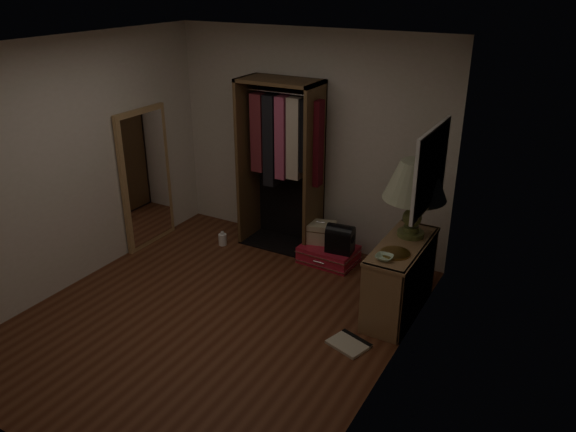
% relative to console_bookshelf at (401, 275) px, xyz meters
% --- Properties ---
extents(ground, '(4.00, 4.00, 0.00)m').
position_rel_console_bookshelf_xyz_m(ground, '(-1.54, -1.03, -0.40)').
color(ground, '#532917').
rests_on(ground, ground).
extents(room_walls, '(3.52, 4.02, 2.60)m').
position_rel_console_bookshelf_xyz_m(room_walls, '(-1.46, -0.99, 1.10)').
color(room_walls, beige).
rests_on(room_walls, ground).
extents(console_bookshelf, '(0.42, 1.12, 0.75)m').
position_rel_console_bookshelf_xyz_m(console_bookshelf, '(0.00, 0.00, 0.00)').
color(console_bookshelf, olive).
rests_on(console_bookshelf, ground).
extents(open_wardrobe, '(1.02, 0.50, 2.05)m').
position_rel_console_bookshelf_xyz_m(open_wardrobe, '(-1.76, 0.73, 0.82)').
color(open_wardrobe, brown).
rests_on(open_wardrobe, ground).
extents(floor_mirror, '(0.06, 0.80, 1.70)m').
position_rel_console_bookshelf_xyz_m(floor_mirror, '(-3.24, -0.03, 0.45)').
color(floor_mirror, tan).
rests_on(floor_mirror, ground).
extents(pink_suitcase, '(0.67, 0.50, 0.20)m').
position_rel_console_bookshelf_xyz_m(pink_suitcase, '(-1.05, 0.57, -0.30)').
color(pink_suitcase, red).
rests_on(pink_suitcase, ground).
extents(train_case, '(0.41, 0.33, 0.26)m').
position_rel_console_bookshelf_xyz_m(train_case, '(-1.21, 0.64, -0.07)').
color(train_case, '#BFB491').
rests_on(train_case, pink_suitcase).
extents(black_bag, '(0.32, 0.23, 0.33)m').
position_rel_console_bookshelf_xyz_m(black_bag, '(-0.90, 0.52, -0.03)').
color(black_bag, black).
rests_on(black_bag, pink_suitcase).
extents(table_lamp, '(0.62, 0.62, 0.77)m').
position_rel_console_bookshelf_xyz_m(table_lamp, '(0.00, 0.19, 0.92)').
color(table_lamp, '#505A2B').
rests_on(table_lamp, console_bookshelf).
extents(brass_tray, '(0.35, 0.35, 0.02)m').
position_rel_console_bookshelf_xyz_m(brass_tray, '(0.00, -0.26, 0.36)').
color(brass_tray, '#A4813F').
rests_on(brass_tray, console_bookshelf).
extents(ceramic_bowl, '(0.16, 0.16, 0.04)m').
position_rel_console_bookshelf_xyz_m(ceramic_bowl, '(-0.05, -0.42, 0.37)').
color(ceramic_bowl, '#B4D7B3').
rests_on(ceramic_bowl, console_bookshelf).
extents(white_jug, '(0.10, 0.10, 0.18)m').
position_rel_console_bookshelf_xyz_m(white_jug, '(-2.41, 0.32, -0.32)').
color(white_jug, white).
rests_on(white_jug, ground).
extents(floor_book, '(0.41, 0.37, 0.03)m').
position_rel_console_bookshelf_xyz_m(floor_book, '(-0.19, -0.79, -0.38)').
color(floor_book, beige).
rests_on(floor_book, ground).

